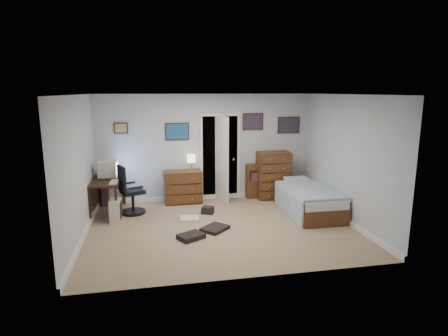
# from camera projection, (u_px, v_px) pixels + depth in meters

# --- Properties ---
(floor) EXTENTS (5.00, 4.00, 0.02)m
(floor) POSITION_uv_depth(u_px,v_px,m) (221.00, 228.00, 7.15)
(floor) COLOR gray
(floor) RESTS_ON ground
(computer_desk) EXTENTS (0.67, 1.32, 0.75)m
(computer_desk) POSITION_uv_depth(u_px,v_px,m) (103.00, 187.00, 7.89)
(computer_desk) COLOR black
(computer_desk) RESTS_ON floor
(crt_monitor) EXTENTS (0.41, 0.38, 0.36)m
(crt_monitor) POSITION_uv_depth(u_px,v_px,m) (108.00, 169.00, 7.98)
(crt_monitor) COLOR beige
(crt_monitor) RESTS_ON computer_desk
(keyboard) EXTENTS (0.17, 0.41, 0.02)m
(keyboard) POSITION_uv_depth(u_px,v_px,m) (114.00, 182.00, 7.56)
(keyboard) COLOR beige
(keyboard) RESTS_ON computer_desk
(pc_tower) EXTENTS (0.23, 0.43, 0.45)m
(pc_tower) POSITION_uv_depth(u_px,v_px,m) (116.00, 210.00, 7.48)
(pc_tower) COLOR beige
(pc_tower) RESTS_ON floor
(office_chair) EXTENTS (0.66, 0.66, 1.05)m
(office_chair) POSITION_uv_depth(u_px,v_px,m) (130.00, 195.00, 7.88)
(office_chair) COLOR black
(office_chair) RESTS_ON floor
(media_stack) EXTENTS (0.17, 0.17, 0.82)m
(media_stack) POSITION_uv_depth(u_px,v_px,m) (105.00, 188.00, 8.42)
(media_stack) COLOR maroon
(media_stack) RESTS_ON floor
(low_dresser) EXTENTS (0.87, 0.45, 0.76)m
(low_dresser) POSITION_uv_depth(u_px,v_px,m) (183.00, 187.00, 8.67)
(low_dresser) COLOR #56331B
(low_dresser) RESTS_ON floor
(table_lamp) EXTENTS (0.20, 0.20, 0.37)m
(table_lamp) POSITION_uv_depth(u_px,v_px,m) (191.00, 159.00, 8.58)
(table_lamp) COLOR gold
(table_lamp) RESTS_ON low_dresser
(doorway) EXTENTS (0.96, 1.12, 2.05)m
(doorway) POSITION_uv_depth(u_px,v_px,m) (218.00, 156.00, 9.19)
(doorway) COLOR black
(doorway) RESTS_ON floor
(tall_dresser) EXTENTS (0.79, 0.48, 1.14)m
(tall_dresser) POSITION_uv_depth(u_px,v_px,m) (273.00, 175.00, 9.02)
(tall_dresser) COLOR #56331B
(tall_dresser) RESTS_ON floor
(headboard_bookcase) EXTENTS (0.93, 0.26, 0.83)m
(headboard_bookcase) POSITION_uv_depth(u_px,v_px,m) (265.00, 180.00, 9.12)
(headboard_bookcase) COLOR #56331B
(headboard_bookcase) RESTS_ON floor
(bed) EXTENTS (1.01, 1.87, 0.61)m
(bed) POSITION_uv_depth(u_px,v_px,m) (308.00, 200.00, 7.97)
(bed) COLOR #56331B
(bed) RESTS_ON floor
(wall_posters) EXTENTS (4.38, 0.04, 0.60)m
(wall_posters) POSITION_uv_depth(u_px,v_px,m) (229.00, 126.00, 8.80)
(wall_posters) COLOR #331E11
(wall_posters) RESTS_ON floor
(floor_clutter) EXTENTS (1.06, 1.70, 0.15)m
(floor_clutter) POSITION_uv_depth(u_px,v_px,m) (202.00, 225.00, 7.15)
(floor_clutter) COLOR black
(floor_clutter) RESTS_ON floor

